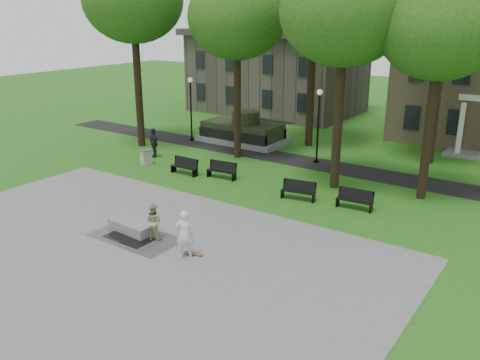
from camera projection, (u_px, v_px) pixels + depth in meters
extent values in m
plane|color=#2B5814|center=(187.00, 222.00, 23.64)|extent=(120.00, 120.00, 0.00)
cube|color=gray|center=(103.00, 263.00, 19.74)|extent=(22.00, 16.00, 0.02)
cube|color=black|center=(307.00, 162.00, 32.99)|extent=(44.00, 2.60, 0.01)
cube|color=#4C443D|center=(277.00, 74.00, 49.11)|extent=(15.00, 10.00, 7.20)
cylinder|color=black|center=(138.00, 84.00, 35.74)|extent=(0.52, 0.52, 8.96)
ellipsoid|color=#1D4C11|center=(133.00, 0.00, 33.97)|extent=(6.80, 6.80, 5.78)
cylinder|color=black|center=(237.00, 98.00, 32.99)|extent=(0.48, 0.48, 8.00)
ellipsoid|color=#1D4C11|center=(237.00, 17.00, 31.42)|extent=(6.20, 6.20, 5.27)
cylinder|color=black|center=(338.00, 113.00, 27.05)|extent=(0.50, 0.50, 8.32)
ellipsoid|color=#1D4C11|center=(345.00, 11.00, 25.41)|extent=(6.60, 6.60, 5.61)
cylinder|color=black|center=(429.00, 126.00, 25.50)|extent=(0.46, 0.46, 7.68)
ellipsoid|color=#1D4C11|center=(441.00, 27.00, 23.98)|extent=(6.00, 6.00, 5.10)
cylinder|color=black|center=(311.00, 81.00, 35.73)|extent=(0.54, 0.54, 9.28)
cylinder|color=black|center=(437.00, 96.00, 31.61)|extent=(0.50, 0.50, 8.64)
ellipsoid|color=#1D4C11|center=(448.00, 4.00, 29.91)|extent=(6.40, 6.40, 5.44)
cylinder|color=black|center=(191.00, 112.00, 37.94)|extent=(0.12, 0.12, 4.40)
sphere|color=silver|center=(190.00, 80.00, 37.20)|extent=(0.36, 0.36, 0.36)
cylinder|color=black|center=(192.00, 139.00, 38.61)|extent=(0.32, 0.32, 0.16)
cylinder|color=black|center=(318.00, 129.00, 32.26)|extent=(0.12, 0.12, 4.40)
sphere|color=silver|center=(320.00, 92.00, 31.52)|extent=(0.36, 0.36, 0.36)
cylinder|color=black|center=(316.00, 161.00, 32.93)|extent=(0.32, 0.32, 0.16)
cube|color=gray|center=(242.00, 140.00, 38.00)|extent=(6.50, 3.40, 0.40)
cube|color=#2B311A|center=(242.00, 130.00, 37.77)|extent=(5.80, 2.80, 1.10)
cube|color=black|center=(232.00, 136.00, 36.78)|extent=(5.80, 0.35, 0.70)
cube|color=black|center=(252.00, 129.00, 38.88)|extent=(5.80, 0.35, 0.70)
cylinder|color=#2B311A|center=(246.00, 117.00, 37.29)|extent=(2.10, 2.10, 0.90)
cylinder|color=#2B311A|center=(273.00, 121.00, 36.04)|extent=(3.20, 0.18, 0.18)
cube|color=black|center=(129.00, 238.00, 21.91)|extent=(2.20, 1.20, 0.00)
cube|color=gray|center=(133.00, 226.00, 22.55)|extent=(2.26, 1.13, 0.45)
cube|color=brown|center=(193.00, 254.00, 20.38)|extent=(0.81, 0.39, 0.07)
imported|color=white|center=(185.00, 234.00, 19.95)|extent=(0.84, 0.84, 1.97)
imported|color=tan|center=(153.00, 221.00, 21.63)|extent=(0.85, 0.71, 1.59)
imported|color=#21222C|center=(154.00, 143.00, 33.94)|extent=(1.25, 0.89, 1.97)
cube|color=black|center=(184.00, 167.00, 30.42)|extent=(1.80, 0.45, 0.05)
cube|color=black|center=(186.00, 161.00, 30.50)|extent=(1.80, 0.15, 0.50)
cube|color=black|center=(174.00, 168.00, 30.95)|extent=(0.06, 0.45, 0.45)
cube|color=black|center=(195.00, 173.00, 30.03)|extent=(0.06, 0.45, 0.45)
cube|color=black|center=(221.00, 171.00, 29.66)|extent=(1.84, 0.64, 0.05)
cube|color=black|center=(224.00, 165.00, 29.74)|extent=(1.81, 0.35, 0.50)
cube|color=black|center=(210.00, 172.00, 30.19)|extent=(0.11, 0.45, 0.45)
cube|color=black|center=(233.00, 177.00, 29.27)|extent=(0.11, 0.45, 0.45)
cube|color=black|center=(298.00, 192.00, 26.28)|extent=(1.85, 0.75, 0.05)
cube|color=black|center=(300.00, 185.00, 26.36)|extent=(1.80, 0.46, 0.50)
cube|color=black|center=(284.00, 193.00, 26.81)|extent=(0.14, 0.45, 0.45)
cube|color=black|center=(313.00, 199.00, 25.89)|extent=(0.14, 0.45, 0.45)
cube|color=black|center=(354.00, 201.00, 25.03)|extent=(1.83, 0.60, 0.05)
cube|color=black|center=(357.00, 194.00, 25.11)|extent=(1.81, 0.31, 0.50)
cube|color=black|center=(338.00, 201.00, 25.56)|extent=(0.10, 0.45, 0.45)
cube|color=black|center=(371.00, 208.00, 24.64)|extent=(0.10, 0.45, 0.45)
cube|color=#B9AB98|center=(146.00, 157.00, 32.46)|extent=(0.76, 0.76, 0.90)
cube|color=#4C4C4C|center=(146.00, 150.00, 32.31)|extent=(0.83, 0.83, 0.06)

